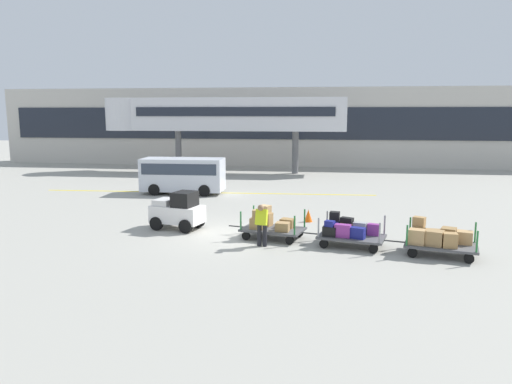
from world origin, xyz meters
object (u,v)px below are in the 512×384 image
at_px(baggage_cart_middle, 349,232).
at_px(baggage_handler, 262,223).
at_px(shuttle_van, 183,173).
at_px(baggage_cart_lead, 271,225).
at_px(baggage_tug, 178,211).
at_px(baggage_cart_tail, 438,239).
at_px(safety_cone_near, 308,216).

bearing_deg(baggage_cart_middle, baggage_handler, -170.80).
distance_m(baggage_cart_middle, shuttle_van, 13.90).
bearing_deg(baggage_cart_lead, baggage_tug, 166.31).
xyz_separation_m(baggage_cart_lead, baggage_cart_middle, (2.88, -0.74, 0.00)).
xyz_separation_m(baggage_tug, shuttle_van, (-2.32, 8.72, 0.48)).
xyz_separation_m(baggage_cart_middle, baggage_handler, (-3.09, -0.50, 0.33)).
bearing_deg(baggage_tug, baggage_cart_tail, -14.00).
distance_m(baggage_tug, baggage_cart_middle, 7.06).
xyz_separation_m(baggage_cart_lead, baggage_cart_tail, (5.79, -1.47, 0.04)).
relative_size(baggage_cart_middle, baggage_handler, 1.98).
relative_size(baggage_cart_tail, safety_cone_near, 5.61).
height_order(baggage_cart_lead, baggage_cart_middle, baggage_cart_lead).
bearing_deg(baggage_cart_lead, safety_cone_near, 66.38).
bearing_deg(baggage_tug, shuttle_van, 104.93).
relative_size(baggage_cart_lead, shuttle_van, 0.64).
bearing_deg(baggage_handler, baggage_cart_lead, 80.22).
bearing_deg(safety_cone_near, shuttle_van, 138.95).
distance_m(baggage_tug, safety_cone_near, 5.71).
distance_m(baggage_cart_lead, baggage_cart_tail, 5.97).
xyz_separation_m(baggage_tug, safety_cone_near, (5.30, 2.08, -0.48)).
relative_size(baggage_cart_lead, safety_cone_near, 5.61).
bearing_deg(baggage_cart_lead, baggage_handler, -99.78).
xyz_separation_m(baggage_cart_middle, baggage_cart_tail, (2.91, -0.73, 0.03)).
bearing_deg(baggage_cart_tail, baggage_handler, 177.84).
bearing_deg(baggage_cart_middle, baggage_cart_lead, 165.60).
relative_size(shuttle_van, safety_cone_near, 8.79).
relative_size(baggage_cart_middle, safety_cone_near, 5.61).
relative_size(baggage_tug, baggage_cart_lead, 0.75).
distance_m(baggage_cart_tail, shuttle_van, 16.45).
xyz_separation_m(baggage_cart_middle, safety_cone_near, (-1.55, 3.78, -0.26)).
height_order(baggage_cart_tail, shuttle_van, shuttle_van).
bearing_deg(safety_cone_near, baggage_tug, -158.56).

